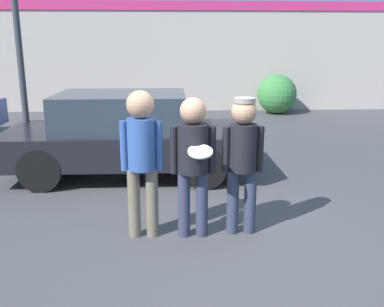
% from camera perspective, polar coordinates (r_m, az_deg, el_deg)
% --- Properties ---
extents(ground_plane, '(56.00, 56.00, 0.00)m').
position_cam_1_polar(ground_plane, '(5.44, 4.14, -10.95)').
color(ground_plane, '#3F3F42').
extents(storefront_building, '(24.00, 0.22, 3.68)m').
position_cam_1_polar(storefront_building, '(15.08, -0.37, 12.82)').
color(storefront_building, '#B2A89E').
rests_on(storefront_building, ground).
extents(person_left, '(0.50, 0.33, 1.81)m').
position_cam_1_polar(person_left, '(5.11, -6.74, 0.33)').
color(person_left, '#665B4C').
rests_on(person_left, ground).
extents(person_middle_with_frisbee, '(0.55, 0.60, 1.73)m').
position_cam_1_polar(person_middle_with_frisbee, '(5.09, 0.14, -0.19)').
color(person_middle_with_frisbee, '#2D3347').
rests_on(person_middle_with_frisbee, ground).
extents(person_right, '(0.50, 0.33, 1.71)m').
position_cam_1_polar(person_right, '(5.23, 6.80, -0.03)').
color(person_right, '#2D3347').
rests_on(person_right, ground).
extents(parked_car_near, '(4.28, 1.91, 1.48)m').
position_cam_1_polar(parked_car_near, '(7.74, -8.82, 2.56)').
color(parked_car_near, black).
rests_on(parked_car_near, ground).
extents(shrub, '(1.30, 1.30, 1.30)m').
position_cam_1_polar(shrub, '(14.75, 11.25, 7.77)').
color(shrub, '#387A3D').
rests_on(shrub, ground).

